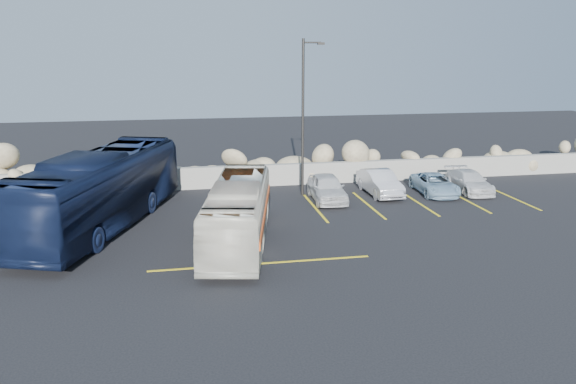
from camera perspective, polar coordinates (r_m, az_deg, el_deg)
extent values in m
plane|color=black|center=(20.28, 0.18, -7.30)|extent=(90.00, 90.00, 0.00)
cube|color=gray|center=(31.48, -3.94, 1.65)|extent=(60.00, 0.40, 1.20)
cube|color=yellow|center=(26.60, -7.98, -2.14)|extent=(0.12, 5.00, 0.01)
cube|color=yellow|center=(27.29, 2.77, -1.60)|extent=(0.12, 5.00, 0.01)
cube|color=yellow|center=(28.02, 8.15, -1.30)|extent=(0.12, 5.00, 0.01)
cube|color=yellow|center=(28.95, 13.03, -1.03)|extent=(0.12, 5.00, 0.01)
cube|color=yellow|center=(30.07, 17.58, -0.76)|extent=(0.12, 5.00, 0.01)
cube|color=yellow|center=(31.37, 21.77, -0.51)|extent=(0.12, 5.00, 0.01)
cube|color=yellow|center=(20.31, -2.73, -7.26)|extent=(8.00, 0.12, 0.01)
cylinder|color=#292724|center=(28.87, 1.51, 7.38)|extent=(0.14, 0.14, 8.00)
cylinder|color=#292724|center=(28.77, 2.47, 14.94)|extent=(0.90, 0.08, 0.08)
cube|color=#292724|center=(28.87, 3.37, 14.82)|extent=(0.35, 0.18, 0.12)
imported|color=silver|center=(22.22, -5.06, -2.04)|extent=(3.74, 9.11, 2.47)
imported|color=black|center=(25.26, -18.49, 0.21)|extent=(6.42, 12.05, 3.28)
imported|color=silver|center=(28.47, 3.98, 0.44)|extent=(1.76, 4.01, 1.34)
imported|color=silver|center=(29.99, 9.31, 0.94)|extent=(1.45, 3.95, 1.29)
imported|color=silver|center=(31.81, 17.93, 1.03)|extent=(1.75, 3.89, 1.11)
imported|color=#8BADC5|center=(30.77, 14.69, 0.78)|extent=(2.02, 3.92, 1.06)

